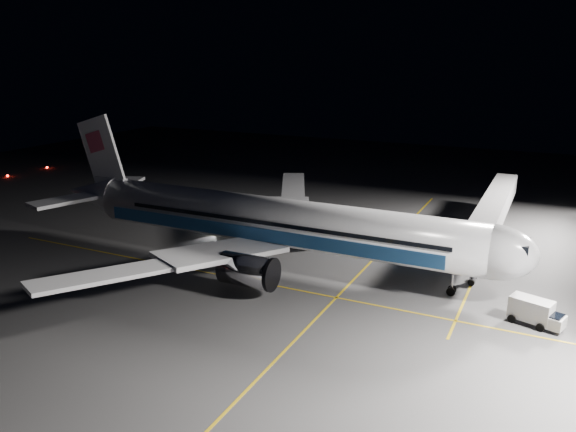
% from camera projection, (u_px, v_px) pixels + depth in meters
% --- Properties ---
extents(ground, '(200.00, 200.00, 0.00)m').
position_uv_depth(ground, '(276.00, 264.00, 67.15)').
color(ground, '#4C4C4F').
rests_on(ground, ground).
extents(guide_line_main, '(0.25, 80.00, 0.01)m').
position_uv_depth(guide_line_main, '(356.00, 278.00, 62.95)').
color(guide_line_main, gold).
rests_on(guide_line_main, ground).
extents(guide_line_cross, '(70.00, 0.25, 0.01)m').
position_uv_depth(guide_line_cross, '(252.00, 281.00, 61.96)').
color(guide_line_cross, gold).
rests_on(guide_line_cross, ground).
extents(guide_line_side, '(0.25, 40.00, 0.01)m').
position_uv_depth(guide_line_side, '(480.00, 265.00, 66.55)').
color(guide_line_side, gold).
rests_on(guide_line_side, ground).
extents(airliner, '(61.48, 54.22, 16.64)m').
position_uv_depth(airliner, '(268.00, 221.00, 66.17)').
color(airliner, silver).
rests_on(airliner, ground).
extents(jet_bridge, '(3.60, 34.40, 6.30)m').
position_uv_depth(jet_bridge, '(492.00, 212.00, 72.24)').
color(jet_bridge, '#B2B2B7').
rests_on(jet_bridge, ground).
extents(service_truck, '(5.15, 3.27, 2.46)m').
position_uv_depth(service_truck, '(536.00, 312.00, 51.60)').
color(service_truck, silver).
rests_on(service_truck, ground).
extents(baggage_tug, '(2.72, 2.27, 1.84)m').
position_uv_depth(baggage_tug, '(221.00, 226.00, 79.24)').
color(baggage_tug, black).
rests_on(baggage_tug, ground).
extents(safety_cone_a, '(0.42, 0.42, 0.62)m').
position_uv_depth(safety_cone_a, '(302.00, 247.00, 72.14)').
color(safety_cone_a, orange).
rests_on(safety_cone_a, ground).
extents(safety_cone_b, '(0.39, 0.39, 0.58)m').
position_uv_depth(safety_cone_b, '(309.00, 229.00, 79.56)').
color(safety_cone_b, orange).
rests_on(safety_cone_b, ground).
extents(safety_cone_c, '(0.41, 0.41, 0.61)m').
position_uv_depth(safety_cone_c, '(327.00, 230.00, 78.81)').
color(safety_cone_c, orange).
rests_on(safety_cone_c, ground).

